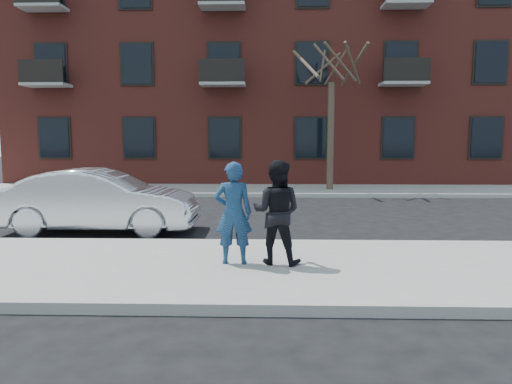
{
  "coord_description": "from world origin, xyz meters",
  "views": [
    {
      "loc": [
        2.05,
        -7.23,
        2.1
      ],
      "look_at": [
        1.84,
        0.4,
        1.23
      ],
      "focal_mm": 32.0,
      "sensor_mm": 36.0,
      "label": 1
    }
  ],
  "objects_px": {
    "street_tree": "(332,51)",
    "man_peacoat": "(277,212)",
    "silver_sedan": "(100,201)",
    "man_hoodie": "(233,213)"
  },
  "relations": [
    {
      "from": "silver_sedan",
      "to": "man_peacoat",
      "type": "bearing_deg",
      "value": -128.54
    },
    {
      "from": "man_hoodie",
      "to": "man_peacoat",
      "type": "height_order",
      "value": "man_peacoat"
    },
    {
      "from": "street_tree",
      "to": "silver_sedan",
      "type": "bearing_deg",
      "value": -127.95
    },
    {
      "from": "street_tree",
      "to": "man_hoodie",
      "type": "bearing_deg",
      "value": -105.05
    },
    {
      "from": "street_tree",
      "to": "man_peacoat",
      "type": "height_order",
      "value": "street_tree"
    },
    {
      "from": "silver_sedan",
      "to": "man_hoodie",
      "type": "height_order",
      "value": "man_hoodie"
    },
    {
      "from": "street_tree",
      "to": "man_hoodie",
      "type": "relative_size",
      "value": 4.2
    },
    {
      "from": "silver_sedan",
      "to": "man_hoodie",
      "type": "bearing_deg",
      "value": -134.2
    },
    {
      "from": "street_tree",
      "to": "man_peacoat",
      "type": "xyz_separation_m",
      "value": [
        -2.32,
        -11.12,
        -4.55
      ]
    },
    {
      "from": "man_peacoat",
      "to": "street_tree",
      "type": "bearing_deg",
      "value": -87.76
    }
  ]
}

